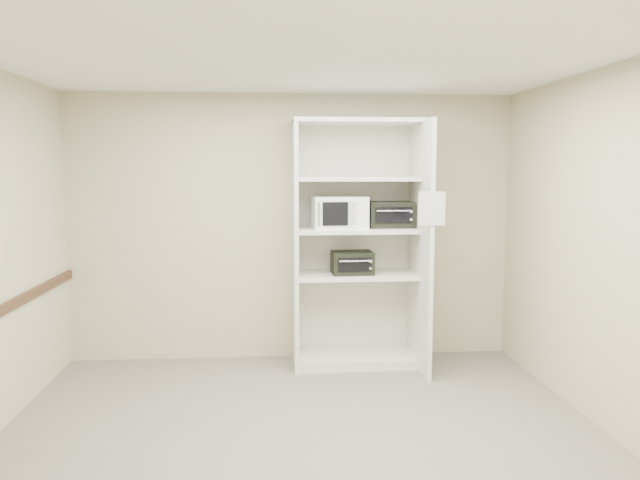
{
  "coord_description": "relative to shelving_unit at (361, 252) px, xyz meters",
  "views": [
    {
      "loc": [
        -0.22,
        -4.35,
        1.94
      ],
      "look_at": [
        0.23,
        1.3,
        1.3
      ],
      "focal_mm": 35.0,
      "sensor_mm": 36.0,
      "label": 1
    }
  ],
  "objects": [
    {
      "name": "microwave",
      "position": [
        -0.22,
        -0.02,
        0.39
      ],
      "size": [
        0.54,
        0.42,
        0.31
      ],
      "primitive_type": "cube",
      "rotation": [
        0.0,
        0.0,
        0.06
      ],
      "color": "white",
      "rests_on": "shelving_unit"
    },
    {
      "name": "floor",
      "position": [
        -0.67,
        -1.7,
        -1.13
      ],
      "size": [
        4.5,
        4.0,
        0.01
      ],
      "primitive_type": "cube",
      "color": "#625E56",
      "rests_on": "ground"
    },
    {
      "name": "ceiling",
      "position": [
        -0.67,
        -1.7,
        1.57
      ],
      "size": [
        4.5,
        4.0,
        0.01
      ],
      "primitive_type": "cube",
      "color": "white"
    },
    {
      "name": "toaster_oven_lower",
      "position": [
        -0.09,
        -0.05,
        -0.1
      ],
      "size": [
        0.41,
        0.31,
        0.22
      ],
      "primitive_type": "cube",
      "rotation": [
        0.0,
        0.0,
        0.04
      ],
      "color": "black",
      "rests_on": "shelving_unit"
    },
    {
      "name": "wall_front",
      "position": [
        -0.67,
        -3.7,
        0.22
      ],
      "size": [
        4.5,
        0.02,
        2.7
      ],
      "primitive_type": "cube",
      "color": "#C1B890",
      "rests_on": "ground"
    },
    {
      "name": "paper_sign",
      "position": [
        0.54,
        -0.63,
        0.46
      ],
      "size": [
        0.23,
        0.03,
        0.3
      ],
      "primitive_type": "cube",
      "rotation": [
        0.0,
        0.0,
        -0.09
      ],
      "color": "white",
      "rests_on": "shelving_unit"
    },
    {
      "name": "shelving_unit",
      "position": [
        0.0,
        0.0,
        0.0
      ],
      "size": [
        1.24,
        0.92,
        2.42
      ],
      "color": "white",
      "rests_on": "floor"
    },
    {
      "name": "wall_back",
      "position": [
        -0.67,
        0.3,
        0.22
      ],
      "size": [
        4.5,
        0.02,
        2.7
      ],
      "primitive_type": "cube",
      "color": "#C1B890",
      "rests_on": "ground"
    },
    {
      "name": "wall_right",
      "position": [
        1.58,
        -1.7,
        0.22
      ],
      "size": [
        0.02,
        4.0,
        2.7
      ],
      "primitive_type": "cube",
      "color": "#C1B890",
      "rests_on": "ground"
    },
    {
      "name": "toaster_oven_upper",
      "position": [
        0.3,
        0.04,
        0.37
      ],
      "size": [
        0.45,
        0.35,
        0.26
      ],
      "primitive_type": "cube",
      "rotation": [
        0.0,
        0.0,
        0.03
      ],
      "color": "black",
      "rests_on": "shelving_unit"
    }
  ]
}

